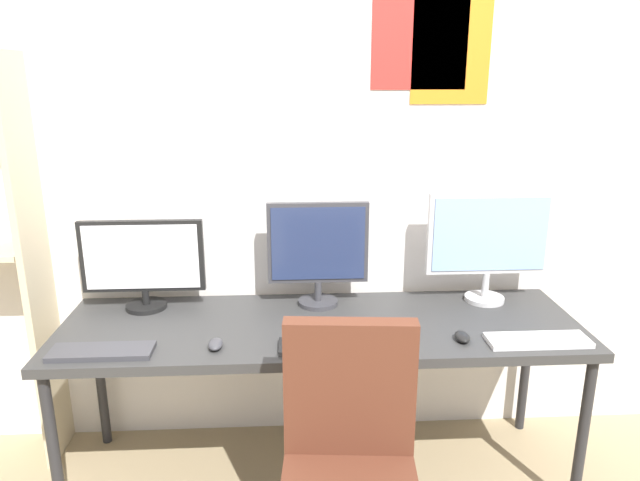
% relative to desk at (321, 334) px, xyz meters
% --- Properties ---
extents(wall_back, '(4.58, 0.11, 2.60)m').
position_rel_desk_xyz_m(wall_back, '(0.00, 0.42, 0.61)').
color(wall_back, silver).
rests_on(wall_back, ground_plane).
extents(desk, '(2.18, 0.68, 0.74)m').
position_rel_desk_xyz_m(desk, '(0.00, 0.00, 0.00)').
color(desk, '#333333').
rests_on(desk, ground_plane).
extents(monitor_left, '(0.54, 0.18, 0.40)m').
position_rel_desk_xyz_m(monitor_left, '(-0.77, 0.21, 0.27)').
color(monitor_left, black).
rests_on(monitor_left, desk).
extents(monitor_center, '(0.45, 0.18, 0.47)m').
position_rel_desk_xyz_m(monitor_center, '(0.00, 0.21, 0.31)').
color(monitor_center, '#38383D').
rests_on(monitor_center, desk).
extents(monitor_right, '(0.56, 0.18, 0.51)m').
position_rel_desk_xyz_m(monitor_right, '(0.77, 0.21, 0.34)').
color(monitor_right, silver).
rests_on(monitor_right, desk).
extents(keyboard_left, '(0.38, 0.13, 0.02)m').
position_rel_desk_xyz_m(keyboard_left, '(-0.84, -0.23, 0.06)').
color(keyboard_left, '#38383D').
rests_on(keyboard_left, desk).
extents(keyboard_center, '(0.35, 0.13, 0.02)m').
position_rel_desk_xyz_m(keyboard_center, '(0.00, -0.23, 0.06)').
color(keyboard_center, black).
rests_on(keyboard_center, desk).
extents(keyboard_right, '(0.40, 0.13, 0.02)m').
position_rel_desk_xyz_m(keyboard_right, '(0.84, -0.23, 0.06)').
color(keyboard_right, silver).
rests_on(keyboard_right, desk).
extents(mouse_left_side, '(0.06, 0.10, 0.03)m').
position_rel_desk_xyz_m(mouse_left_side, '(0.55, -0.19, 0.07)').
color(mouse_left_side, black).
rests_on(mouse_left_side, desk).
extents(mouse_right_side, '(0.06, 0.10, 0.03)m').
position_rel_desk_xyz_m(mouse_right_side, '(-0.42, -0.20, 0.07)').
color(mouse_right_side, '#38383D').
rests_on(mouse_right_side, desk).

